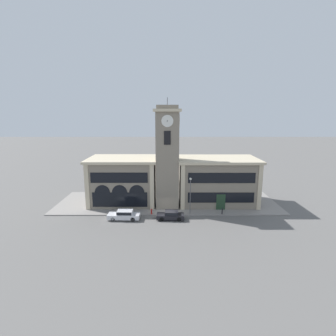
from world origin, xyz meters
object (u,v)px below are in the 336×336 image
at_px(parked_car_mid, 170,215).
at_px(fire_hydrant, 151,211).
at_px(street_lamp, 189,191).
at_px(parked_car_near, 123,215).
at_px(bollard, 221,211).

relative_size(parked_car_mid, fire_hydrant, 4.90).
distance_m(parked_car_mid, fire_hydrant, 3.61).
bearing_deg(fire_hydrant, parked_car_mid, -30.93).
height_order(parked_car_mid, street_lamp, street_lamp).
distance_m(parked_car_near, parked_car_mid, 7.18).
bearing_deg(parked_car_near, bollard, -171.65).
height_order(parked_car_mid, bollard, parked_car_mid).
bearing_deg(parked_car_mid, street_lamp, -146.53).
height_order(parked_car_near, bollard, parked_car_near).
xyz_separation_m(parked_car_mid, street_lamp, (3.11, 1.93, 3.34)).
height_order(bollard, fire_hydrant, bollard).
distance_m(parked_car_near, bollard, 15.58).
bearing_deg(bollard, fire_hydrant, 179.89).
distance_m(parked_car_mid, bollard, 8.49).
bearing_deg(fire_hydrant, street_lamp, 0.70).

